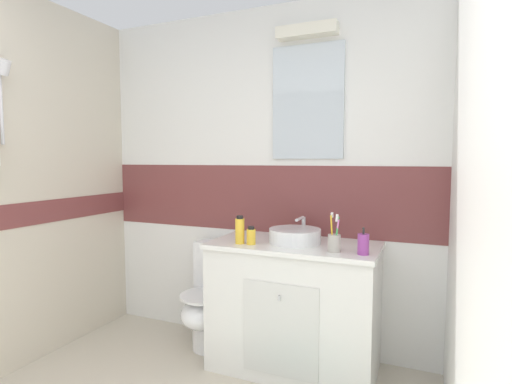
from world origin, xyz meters
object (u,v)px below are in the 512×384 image
toothbrush_cup (334,241)px  shampoo_bottle_tall (240,230)px  sink_basin (295,235)px  toilet (211,299)px  soap_dispenser (363,244)px  lotion_bottle_short (251,236)px

toothbrush_cup → shampoo_bottle_tall: (-0.61, -0.01, 0.02)m
sink_basin → shampoo_bottle_tall: shampoo_bottle_tall is taller
toilet → shampoo_bottle_tall: shampoo_bottle_tall is taller
soap_dispenser → shampoo_bottle_tall: 0.78m
toilet → lotion_bottle_short: 0.71m
toilet → soap_dispenser: bearing=-10.2°
lotion_bottle_short → shampoo_bottle_tall: 0.08m
toilet → toothbrush_cup: bearing=-11.9°
toothbrush_cup → soap_dispenser: bearing=-0.4°
soap_dispenser → lotion_bottle_short: (-0.70, -0.00, -0.01)m
toilet → toothbrush_cup: 1.12m
toothbrush_cup → shampoo_bottle_tall: bearing=-179.2°
soap_dispenser → lotion_bottle_short: 0.70m
sink_basin → toothbrush_cup: 0.33m
sink_basin → toilet: 0.85m
sink_basin → toothbrush_cup: toothbrush_cup is taller
sink_basin → shampoo_bottle_tall: bearing=-152.9°
toilet → lotion_bottle_short: bearing=-25.9°
toilet → lotion_bottle_short: lotion_bottle_short is taller
toilet → soap_dispenser: (1.12, -0.20, 0.55)m
toothbrush_cup → shampoo_bottle_tall: size_ratio=1.29×
toothbrush_cup → lotion_bottle_short: bearing=-179.8°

